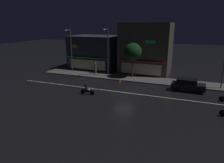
{
  "coord_description": "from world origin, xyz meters",
  "views": [
    {
      "loc": [
        8.06,
        -24.48,
        8.8
      ],
      "look_at": [
        -1.97,
        0.88,
        1.05
      ],
      "focal_mm": 33.25,
      "sensor_mm": 36.0,
      "label": 1
    }
  ],
  "objects_px": {
    "streetlamp_west": "(70,47)",
    "traffic_cone": "(120,80)",
    "streetlamp_mid": "(107,49)",
    "parked_car_near_kerb": "(188,85)",
    "motorcycle_following": "(87,89)",
    "pedestrian_on_sidewalk": "(96,68)"
  },
  "relations": [
    {
      "from": "streetlamp_west",
      "to": "traffic_cone",
      "type": "xyz_separation_m",
      "value": [
        10.5,
        -2.98,
        -4.3
      ]
    },
    {
      "from": "streetlamp_mid",
      "to": "parked_car_near_kerb",
      "type": "bearing_deg",
      "value": -14.53
    },
    {
      "from": "streetlamp_west",
      "to": "parked_car_near_kerb",
      "type": "distance_m",
      "value": 21.08
    },
    {
      "from": "motorcycle_following",
      "to": "streetlamp_mid",
      "type": "bearing_deg",
      "value": -89.11
    },
    {
      "from": "streetlamp_west",
      "to": "parked_car_near_kerb",
      "type": "height_order",
      "value": "streetlamp_west"
    },
    {
      "from": "streetlamp_west",
      "to": "pedestrian_on_sidewalk",
      "type": "bearing_deg",
      "value": 0.46
    },
    {
      "from": "streetlamp_west",
      "to": "traffic_cone",
      "type": "relative_size",
      "value": 13.78
    },
    {
      "from": "parked_car_near_kerb",
      "to": "traffic_cone",
      "type": "height_order",
      "value": "parked_car_near_kerb"
    },
    {
      "from": "streetlamp_mid",
      "to": "motorcycle_following",
      "type": "distance_m",
      "value": 10.29
    },
    {
      "from": "streetlamp_west",
      "to": "streetlamp_mid",
      "type": "bearing_deg",
      "value": -4.39
    },
    {
      "from": "streetlamp_mid",
      "to": "traffic_cone",
      "type": "xyz_separation_m",
      "value": [
        3.06,
        -2.41,
        -4.42
      ]
    },
    {
      "from": "streetlamp_mid",
      "to": "parked_car_near_kerb",
      "type": "relative_size",
      "value": 1.82
    },
    {
      "from": "pedestrian_on_sidewalk",
      "to": "motorcycle_following",
      "type": "bearing_deg",
      "value": -166.3
    },
    {
      "from": "streetlamp_mid",
      "to": "parked_car_near_kerb",
      "type": "xyz_separation_m",
      "value": [
        12.94,
        -3.35,
        -3.83
      ]
    },
    {
      "from": "pedestrian_on_sidewalk",
      "to": "traffic_cone",
      "type": "bearing_deg",
      "value": -124.71
    },
    {
      "from": "pedestrian_on_sidewalk",
      "to": "motorcycle_following",
      "type": "xyz_separation_m",
      "value": [
        3.66,
        -10.0,
        -0.43
      ]
    },
    {
      "from": "traffic_cone",
      "to": "pedestrian_on_sidewalk",
      "type": "bearing_deg",
      "value": 151.68
    },
    {
      "from": "parked_car_near_kerb",
      "to": "traffic_cone",
      "type": "bearing_deg",
      "value": -5.44
    },
    {
      "from": "pedestrian_on_sidewalk",
      "to": "parked_car_near_kerb",
      "type": "xyz_separation_m",
      "value": [
        15.49,
        -3.97,
        -0.19
      ]
    },
    {
      "from": "parked_car_near_kerb",
      "to": "motorcycle_following",
      "type": "distance_m",
      "value": 13.29
    },
    {
      "from": "streetlamp_west",
      "to": "pedestrian_on_sidewalk",
      "type": "distance_m",
      "value": 6.02
    },
    {
      "from": "streetlamp_west",
      "to": "pedestrian_on_sidewalk",
      "type": "height_order",
      "value": "streetlamp_west"
    }
  ]
}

